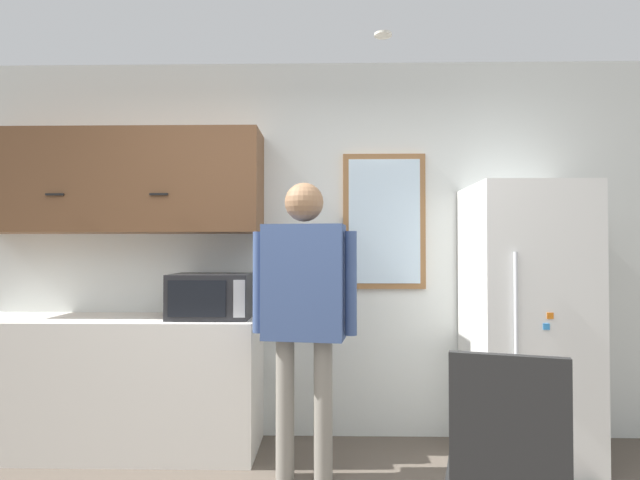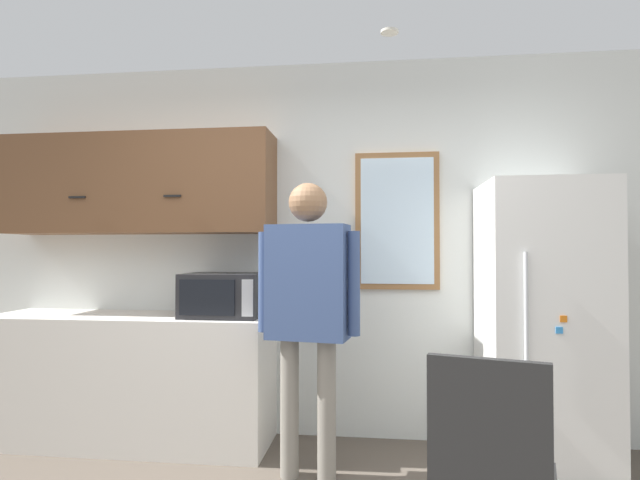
% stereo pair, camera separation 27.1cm
% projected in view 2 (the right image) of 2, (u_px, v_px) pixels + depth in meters
% --- Properties ---
extents(back_wall, '(6.00, 0.06, 2.70)m').
position_uv_depth(back_wall, '(310.00, 248.00, 3.65)').
color(back_wall, silver).
rests_on(back_wall, ground_plane).
extents(counter, '(1.96, 0.57, 0.88)m').
position_uv_depth(counter, '(130.00, 379.00, 3.47)').
color(counter, silver).
rests_on(counter, ground_plane).
extents(upper_cabinets, '(1.96, 0.39, 0.70)m').
position_uv_depth(upper_cabinets, '(138.00, 185.00, 3.59)').
color(upper_cabinets, brown).
extents(microwave, '(0.52, 0.41, 0.29)m').
position_uv_depth(microwave, '(224.00, 295.00, 3.40)').
color(microwave, '#232326').
rests_on(microwave, counter).
extents(person, '(0.62, 0.29, 1.73)m').
position_uv_depth(person, '(308.00, 296.00, 2.94)').
color(person, gray).
rests_on(person, ground_plane).
extents(refrigerator, '(0.70, 0.71, 1.76)m').
position_uv_depth(refrigerator, '(542.00, 324.00, 3.09)').
color(refrigerator, white).
rests_on(refrigerator, ground_plane).
extents(chair, '(0.56, 0.56, 0.96)m').
position_uv_depth(chair, '(491.00, 470.00, 1.82)').
color(chair, black).
rests_on(chair, ground_plane).
extents(window, '(0.59, 0.05, 0.97)m').
position_uv_depth(window, '(397.00, 221.00, 3.54)').
color(window, olive).
extents(ceiling_light, '(0.11, 0.11, 0.01)m').
position_uv_depth(ceiling_light, '(390.00, 32.00, 3.07)').
color(ceiling_light, white).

